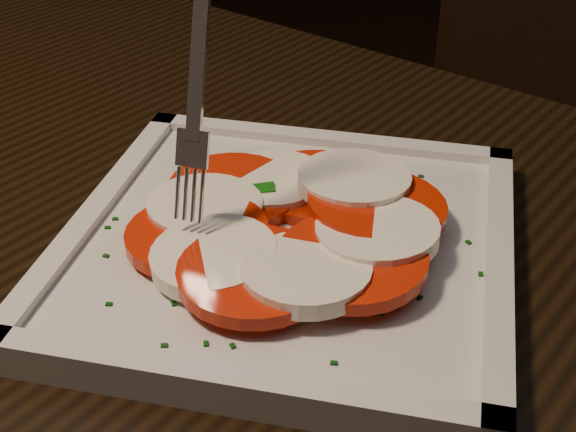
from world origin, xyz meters
name	(u,v)px	position (x,y,z in m)	size (l,w,h in m)	color
chair	(557,164)	(0.16, 0.43, 0.53)	(0.45, 0.45, 0.93)	black
plate	(288,248)	(0.19, -0.17, 0.76)	(0.26, 0.26, 0.01)	silver
caprese_salad	(288,222)	(0.19, -0.17, 0.78)	(0.21, 0.22, 0.03)	red
fork	(203,65)	(0.15, -0.18, 0.87)	(0.02, 0.05, 0.16)	white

